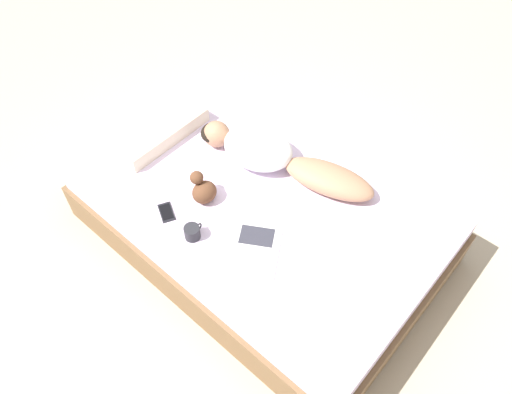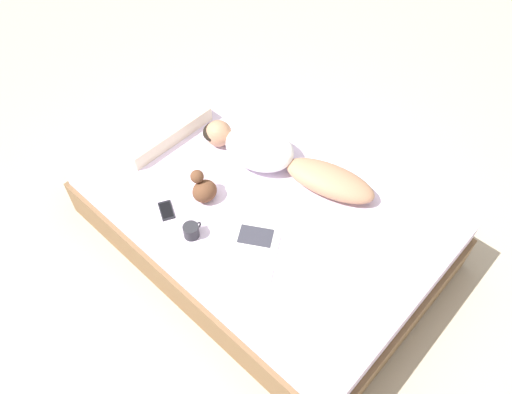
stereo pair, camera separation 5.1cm
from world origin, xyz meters
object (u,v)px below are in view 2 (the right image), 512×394
open_magazine (252,250)px  coffee_mug (191,231)px  person (275,156)px  cell_phone (166,210)px

open_magazine → coffee_mug: 0.38m
person → cell_phone: bearing=148.4°
person → cell_phone: person is taller
person → open_magazine: (-0.59, -0.35, -0.09)m
open_magazine → cell_phone: same height
coffee_mug → person: bearing=0.6°
coffee_mug → cell_phone: coffee_mug is taller
coffee_mug → open_magazine: bearing=-64.0°
person → cell_phone: 0.78m
person → coffee_mug: (-0.75, -0.01, -0.05)m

